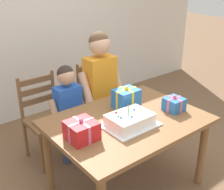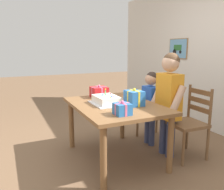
{
  "view_description": "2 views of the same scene",
  "coord_description": "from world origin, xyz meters",
  "px_view_note": "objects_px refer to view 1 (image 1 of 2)",
  "views": [
    {
      "loc": [
        -1.48,
        -1.66,
        1.93
      ],
      "look_at": [
        -0.14,
        0.03,
        0.98
      ],
      "focal_mm": 46.66,
      "sensor_mm": 36.0,
      "label": 1
    },
    {
      "loc": [
        2.52,
        -1.22,
        1.4
      ],
      "look_at": [
        -0.1,
        0.0,
        0.82
      ],
      "focal_mm": 37.32,
      "sensor_mm": 36.0,
      "label": 2
    }
  ],
  "objects_px": {
    "gift_box_corner_small": "(174,104)",
    "child_older": "(100,82)",
    "gift_box_beside_cake": "(82,130)",
    "gift_box_red_large": "(126,98)",
    "chair_left": "(46,118)",
    "chair_right": "(99,101)",
    "birthday_cake": "(130,120)",
    "child_younger": "(68,106)",
    "dining_table": "(127,129)"
  },
  "relations": [
    {
      "from": "gift_box_red_large",
      "to": "birthday_cake",
      "type": "bearing_deg",
      "value": -125.86
    },
    {
      "from": "gift_box_beside_cake",
      "to": "child_older",
      "type": "height_order",
      "value": "child_older"
    },
    {
      "from": "gift_box_beside_cake",
      "to": "birthday_cake",
      "type": "bearing_deg",
      "value": -9.89
    },
    {
      "from": "dining_table",
      "to": "gift_box_red_large",
      "type": "xyz_separation_m",
      "value": [
        0.15,
        0.18,
        0.18
      ]
    },
    {
      "from": "gift_box_corner_small",
      "to": "chair_right",
      "type": "bearing_deg",
      "value": 95.67
    },
    {
      "from": "birthday_cake",
      "to": "gift_box_red_large",
      "type": "xyz_separation_m",
      "value": [
        0.2,
        0.28,
        0.04
      ]
    },
    {
      "from": "gift_box_beside_cake",
      "to": "chair_right",
      "type": "relative_size",
      "value": 0.24
    },
    {
      "from": "gift_box_corner_small",
      "to": "dining_table",
      "type": "bearing_deg",
      "value": 163.23
    },
    {
      "from": "birthday_cake",
      "to": "gift_box_red_large",
      "type": "height_order",
      "value": "gift_box_red_large"
    },
    {
      "from": "chair_left",
      "to": "child_younger",
      "type": "relative_size",
      "value": 0.85
    },
    {
      "from": "birthday_cake",
      "to": "chair_left",
      "type": "relative_size",
      "value": 0.48
    },
    {
      "from": "chair_left",
      "to": "chair_right",
      "type": "xyz_separation_m",
      "value": [
        0.7,
        -0.0,
        0.0
      ]
    },
    {
      "from": "birthday_cake",
      "to": "dining_table",
      "type": "bearing_deg",
      "value": 61.1
    },
    {
      "from": "dining_table",
      "to": "chair_left",
      "type": "xyz_separation_m",
      "value": [
        -0.35,
        0.89,
        -0.16
      ]
    },
    {
      "from": "birthday_cake",
      "to": "child_younger",
      "type": "xyz_separation_m",
      "value": [
        -0.15,
        0.76,
        -0.12
      ]
    },
    {
      "from": "chair_left",
      "to": "child_older",
      "type": "distance_m",
      "value": 0.69
    },
    {
      "from": "gift_box_red_large",
      "to": "chair_left",
      "type": "relative_size",
      "value": 0.25
    },
    {
      "from": "dining_table",
      "to": "chair_right",
      "type": "relative_size",
      "value": 1.44
    },
    {
      "from": "birthday_cake",
      "to": "chair_right",
      "type": "relative_size",
      "value": 0.48
    },
    {
      "from": "dining_table",
      "to": "child_older",
      "type": "xyz_separation_m",
      "value": [
        0.2,
        0.66,
        0.19
      ]
    },
    {
      "from": "gift_box_beside_cake",
      "to": "chair_left",
      "type": "distance_m",
      "value": 0.98
    },
    {
      "from": "chair_right",
      "to": "child_older",
      "type": "distance_m",
      "value": 0.45
    },
    {
      "from": "gift_box_beside_cake",
      "to": "chair_left",
      "type": "bearing_deg",
      "value": 82.0
    },
    {
      "from": "gift_box_corner_small",
      "to": "chair_right",
      "type": "xyz_separation_m",
      "value": [
        -0.1,
        1.03,
        -0.31
      ]
    },
    {
      "from": "chair_left",
      "to": "chair_right",
      "type": "bearing_deg",
      "value": -0.0
    },
    {
      "from": "gift_box_red_large",
      "to": "child_younger",
      "type": "relative_size",
      "value": 0.21
    },
    {
      "from": "birthday_cake",
      "to": "gift_box_beside_cake",
      "type": "relative_size",
      "value": 1.98
    },
    {
      "from": "gift_box_corner_small",
      "to": "chair_left",
      "type": "distance_m",
      "value": 1.34
    },
    {
      "from": "dining_table",
      "to": "gift_box_beside_cake",
      "type": "relative_size",
      "value": 5.95
    },
    {
      "from": "dining_table",
      "to": "chair_right",
      "type": "distance_m",
      "value": 0.97
    },
    {
      "from": "dining_table",
      "to": "gift_box_beside_cake",
      "type": "height_order",
      "value": "gift_box_beside_cake"
    },
    {
      "from": "gift_box_corner_small",
      "to": "birthday_cake",
      "type": "bearing_deg",
      "value": 175.37
    },
    {
      "from": "dining_table",
      "to": "child_younger",
      "type": "xyz_separation_m",
      "value": [
        -0.2,
        0.66,
        0.03
      ]
    },
    {
      "from": "child_younger",
      "to": "gift_box_corner_small",
      "type": "bearing_deg",
      "value": -50.83
    },
    {
      "from": "gift_box_corner_small",
      "to": "chair_right",
      "type": "distance_m",
      "value": 1.08
    },
    {
      "from": "child_younger",
      "to": "gift_box_beside_cake",
      "type": "bearing_deg",
      "value": -111.94
    },
    {
      "from": "birthday_cake",
      "to": "gift_box_beside_cake",
      "type": "distance_m",
      "value": 0.43
    },
    {
      "from": "dining_table",
      "to": "birthday_cake",
      "type": "relative_size",
      "value": 3.01
    },
    {
      "from": "birthday_cake",
      "to": "chair_right",
      "type": "xyz_separation_m",
      "value": [
        0.4,
        0.99,
        -0.3
      ]
    },
    {
      "from": "gift_box_red_large",
      "to": "child_older",
      "type": "height_order",
      "value": "child_older"
    },
    {
      "from": "chair_right",
      "to": "child_younger",
      "type": "distance_m",
      "value": 0.62
    },
    {
      "from": "dining_table",
      "to": "chair_right",
      "type": "xyz_separation_m",
      "value": [
        0.35,
        0.89,
        -0.16
      ]
    },
    {
      "from": "dining_table",
      "to": "gift_box_red_large",
      "type": "distance_m",
      "value": 0.3
    },
    {
      "from": "chair_right",
      "to": "child_younger",
      "type": "xyz_separation_m",
      "value": [
        -0.55,
        -0.23,
        0.19
      ]
    },
    {
      "from": "child_younger",
      "to": "chair_right",
      "type": "bearing_deg",
      "value": 22.78
    },
    {
      "from": "gift_box_beside_cake",
      "to": "gift_box_red_large",
      "type": "bearing_deg",
      "value": 18.16
    },
    {
      "from": "gift_box_corner_small",
      "to": "child_older",
      "type": "bearing_deg",
      "value": 107.35
    },
    {
      "from": "birthday_cake",
      "to": "child_older",
      "type": "relative_size",
      "value": 0.33
    },
    {
      "from": "gift_box_red_large",
      "to": "dining_table",
      "type": "bearing_deg",
      "value": -129.04
    },
    {
      "from": "birthday_cake",
      "to": "chair_right",
      "type": "distance_m",
      "value": 1.11
    }
  ]
}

